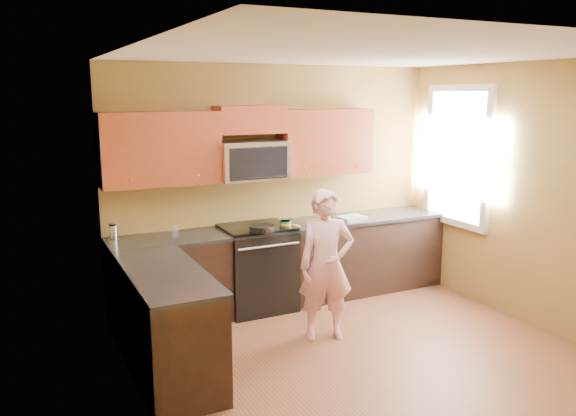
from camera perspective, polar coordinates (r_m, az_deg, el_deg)
floor at (r=5.46m, az=8.17°, el=-14.74°), size 4.00×4.00×0.00m
ceiling at (r=4.92m, az=9.08°, el=14.82°), size 4.00×4.00×0.00m
wall_back at (r=6.73m, az=-1.09°, el=2.45°), size 4.00×0.00×4.00m
wall_left at (r=4.24m, az=-14.33°, el=-3.22°), size 0.00×4.00×4.00m
wall_right at (r=6.35m, az=23.64°, el=0.97°), size 0.00×4.00×4.00m
cabinet_back_run at (r=6.67m, az=0.04°, el=-5.66°), size 4.00×0.60×0.88m
cabinet_left_run at (r=5.14m, az=-11.91°, el=-11.19°), size 0.60×1.60×0.88m
countertop_back at (r=6.54m, az=0.08°, el=-1.82°), size 4.00×0.62×0.04m
countertop_left at (r=4.99m, az=-12.01°, el=-6.29°), size 0.62×1.60×0.04m
stove at (r=6.48m, az=-3.06°, el=-5.86°), size 0.76×0.65×0.95m
microwave at (r=6.38m, az=-3.59°, el=2.84°), size 0.76×0.40×0.42m
upper_cab_left at (r=6.11m, az=-12.34°, el=2.22°), size 1.22×0.33×0.75m
upper_cab_right at (r=6.82m, az=3.63°, el=3.39°), size 1.12×0.33×0.75m
upper_cab_over_mw at (r=6.34m, az=-3.79°, el=8.70°), size 0.76×0.33×0.30m
window at (r=7.13m, az=16.39°, el=4.92°), size 0.06×1.06×1.66m
woman at (r=5.65m, az=3.79°, el=-5.64°), size 0.62×0.50×1.48m
frying_pan at (r=6.13m, az=-2.58°, el=-2.26°), size 0.37×0.51×0.06m
butter_tub at (r=6.40m, az=-0.25°, el=-1.94°), size 0.17×0.17×0.10m
toast_slice at (r=6.43m, az=0.67°, el=-1.80°), size 0.13×0.13×0.01m
napkin_a at (r=6.44m, az=2.86°, el=-1.59°), size 0.11×0.12×0.06m
napkin_b at (r=6.81m, az=6.45°, el=-0.91°), size 0.14×0.15×0.07m
dish_towel at (r=6.79m, az=6.31°, el=-1.01°), size 0.32×0.27×0.05m
travel_mug at (r=6.14m, az=-16.82°, el=-3.01°), size 0.09×0.09×0.17m
glass_b at (r=6.11m, az=-11.07°, el=-2.22°), size 0.07×0.07×0.12m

